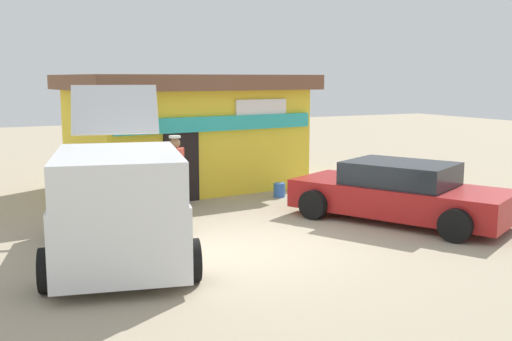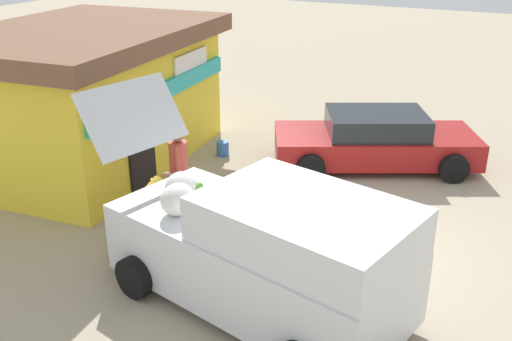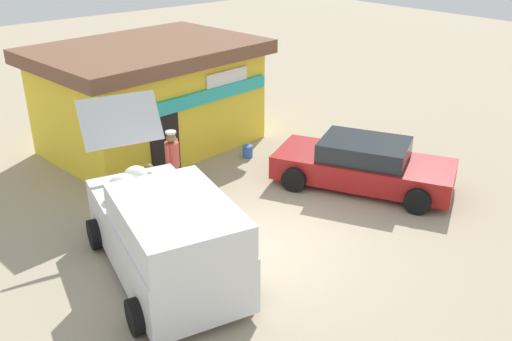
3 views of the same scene
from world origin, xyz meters
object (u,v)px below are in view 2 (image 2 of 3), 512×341
(parked_sedan, at_px, (375,141))
(paint_bucket, at_px, (223,148))
(storefront_bar, at_px, (87,94))
(unloaded_banana_pile, at_px, (134,233))
(customer_bending, at_px, (151,204))
(delivery_van, at_px, (265,250))
(vendor_standing, at_px, (179,165))

(parked_sedan, height_order, paint_bucket, parked_sedan)
(storefront_bar, bearing_deg, parked_sedan, -66.23)
(unloaded_banana_pile, bearing_deg, customer_bending, -82.22)
(delivery_van, height_order, paint_bucket, delivery_van)
(storefront_bar, xyz_separation_m, paint_bucket, (1.58, -2.54, -1.39))
(vendor_standing, height_order, paint_bucket, vendor_standing)
(vendor_standing, xyz_separation_m, customer_bending, (-1.17, -0.22, -0.22))
(storefront_bar, relative_size, unloaded_banana_pile, 7.19)
(storefront_bar, relative_size, customer_bending, 5.24)
(storefront_bar, height_order, paint_bucket, storefront_bar)
(storefront_bar, bearing_deg, paint_bucket, -58.14)
(storefront_bar, bearing_deg, delivery_van, -118.84)
(customer_bending, bearing_deg, delivery_van, -106.18)
(customer_bending, distance_m, unloaded_banana_pile, 0.72)
(delivery_van, height_order, parked_sedan, delivery_van)
(paint_bucket, bearing_deg, customer_bending, -166.19)
(parked_sedan, bearing_deg, paint_bucket, 106.88)
(customer_bending, xyz_separation_m, unloaded_banana_pile, (-0.05, 0.38, -0.62))
(parked_sedan, height_order, customer_bending, customer_bending)
(unloaded_banana_pile, relative_size, paint_bucket, 2.61)
(parked_sedan, distance_m, vendor_standing, 4.79)
(customer_bending, xyz_separation_m, paint_bucket, (4.18, 1.03, -0.62))
(storefront_bar, xyz_separation_m, delivery_van, (-3.31, -6.01, -0.63))
(paint_bucket, bearing_deg, storefront_bar, 121.86)
(storefront_bar, xyz_separation_m, unloaded_banana_pile, (-2.65, -3.19, -1.39))
(vendor_standing, distance_m, customer_bending, 1.22)
(customer_bending, bearing_deg, storefront_bar, 53.92)
(parked_sedan, xyz_separation_m, paint_bucket, (-1.02, 3.36, -0.42))
(storefront_bar, bearing_deg, vendor_standing, -113.08)
(customer_bending, height_order, unloaded_banana_pile, customer_bending)
(parked_sedan, xyz_separation_m, vendor_standing, (-4.03, 2.56, 0.42))
(unloaded_banana_pile, bearing_deg, parked_sedan, -27.31)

